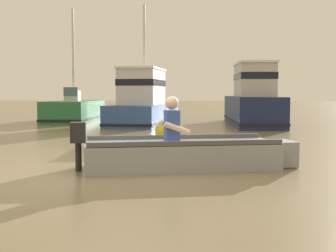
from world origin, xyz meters
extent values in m
plane|color=#7A6B4C|center=(0.00, 0.00, 0.00)|extent=(120.00, 120.00, 0.00)
cube|color=gray|center=(0.85, 0.45, 0.22)|extent=(3.28, 1.88, 0.44)
cube|color=gray|center=(2.52, 0.91, 0.22)|extent=(0.55, 0.69, 0.42)
cube|color=#4D4E51|center=(0.71, 0.95, 0.47)|extent=(2.95, 0.88, 0.08)
cube|color=#4D4E51|center=(0.98, -0.04, 0.47)|extent=(2.95, 0.88, 0.08)
cube|color=#A0A2A8|center=(0.75, 0.43, 0.40)|extent=(0.54, 1.05, 0.06)
cylinder|color=black|center=(-0.74, 0.02, 0.27)|extent=(0.12, 0.12, 0.54)
cube|color=black|center=(-0.74, 0.02, 0.62)|extent=(0.31, 0.33, 0.32)
cube|color=#334C99|center=(0.70, 0.41, 0.70)|extent=(0.30, 0.39, 0.52)
sphere|color=beige|center=(0.70, 0.41, 1.08)|extent=(0.22, 0.22, 0.22)
cylinder|color=beige|center=(0.69, 0.64, 0.68)|extent=(0.43, 0.20, 0.23)
cylinder|color=beige|center=(0.81, 0.22, 0.68)|extent=(0.43, 0.20, 0.23)
cube|color=#287042|center=(-4.67, 12.16, 0.44)|extent=(1.92, 4.63, 0.88)
cube|color=black|center=(-4.67, 12.16, 0.15)|extent=(1.96, 4.67, 0.10)
cube|color=silver|center=(-4.65, 11.82, 1.10)|extent=(0.62, 0.53, 0.44)
cube|color=slate|center=(-4.64, 11.56, 1.28)|extent=(0.60, 0.07, 0.36)
cylinder|color=silver|center=(-4.66, 12.05, 2.83)|extent=(0.10, 0.10, 3.89)
cube|color=#2D519E|center=(-1.44, 11.25, 0.39)|extent=(2.12, 6.38, 0.78)
cube|color=black|center=(-1.44, 11.25, 0.14)|extent=(2.16, 6.42, 0.10)
cube|color=silver|center=(-1.47, 10.68, 1.45)|extent=(1.53, 2.71, 1.33)
cube|color=black|center=(-1.47, 10.68, 1.61)|extent=(1.56, 2.74, 0.24)
cube|color=white|center=(-1.47, 10.68, 2.15)|extent=(1.61, 2.85, 0.08)
cylinder|color=silver|center=(-1.45, 11.09, 2.74)|extent=(0.10, 0.10, 3.91)
cube|color=#19234C|center=(2.78, 10.85, 0.55)|extent=(2.00, 5.89, 1.09)
cube|color=black|center=(2.78, 10.85, 0.19)|extent=(2.04, 5.94, 0.10)
cube|color=beige|center=(2.82, 10.33, 1.69)|extent=(1.42, 2.51, 1.19)
cube|color=black|center=(2.82, 10.33, 1.84)|extent=(1.45, 2.55, 0.24)
cube|color=white|center=(2.82, 10.33, 2.32)|extent=(1.49, 2.64, 0.08)
sphere|color=yellow|center=(0.10, 4.68, 0.25)|extent=(0.50, 0.50, 0.50)
camera|label=1|loc=(1.43, -6.95, 1.25)|focal=48.73mm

